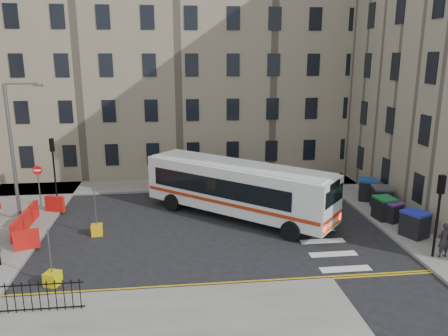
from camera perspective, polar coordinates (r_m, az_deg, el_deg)
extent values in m
plane|color=black|center=(25.85, 2.20, -7.46)|extent=(120.00, 120.00, 0.00)
cube|color=slate|center=(33.75, -10.21, -2.30)|extent=(36.00, 3.20, 0.15)
cube|color=slate|center=(31.97, 17.24, -3.67)|extent=(2.40, 26.00, 0.15)
cube|color=gray|center=(39.38, -11.64, 11.69)|extent=(38.00, 10.50, 16.00)
cylinder|color=black|center=(23.37, 25.99, -6.77)|extent=(0.12, 0.12, 3.20)
cube|color=black|center=(22.77, 26.54, -1.93)|extent=(0.28, 0.22, 0.90)
cylinder|color=black|center=(32.27, -21.24, -0.74)|extent=(0.12, 0.12, 3.20)
cube|color=black|center=(31.84, -21.57, 2.82)|extent=(0.28, 0.22, 0.90)
cylinder|color=#595B5E|center=(27.85, -25.90, 1.61)|extent=(0.20, 0.20, 8.00)
cube|color=#595B5E|center=(27.35, -26.83, 9.95)|extent=(0.50, 0.22, 0.14)
cylinder|color=#595B5E|center=(30.65, -22.98, -2.45)|extent=(0.08, 0.08, 2.40)
cube|color=red|center=(30.29, -23.25, 0.27)|extent=(0.60, 0.04, 0.60)
cube|color=red|center=(25.81, -25.49, -7.39)|extent=(0.25, 1.25, 1.00)
cube|color=red|center=(27.14, -24.50, -6.25)|extent=(0.25, 1.25, 1.00)
cube|color=red|center=(28.49, -23.62, -5.22)|extent=(0.25, 1.25, 1.00)
cube|color=red|center=(29.42, -21.23, -4.38)|extent=(1.26, 0.66, 1.00)
cube|color=red|center=(24.38, -24.42, -8.52)|extent=(1.26, 0.66, 1.00)
cube|color=silver|center=(26.48, 1.76, -2.50)|extent=(10.93, 10.07, 2.76)
cube|color=black|center=(25.61, -0.96, -2.57)|extent=(7.33, 6.44, 1.10)
cube|color=black|center=(27.83, 2.36, -1.20)|extent=(7.33, 6.44, 1.10)
cube|color=black|center=(30.01, -8.03, -0.08)|extent=(1.64, 1.86, 1.21)
cube|color=black|center=(23.74, 14.21, -3.55)|extent=(1.64, 1.86, 0.88)
cube|color=#9F2A0D|center=(25.58, 0.05, -4.66)|extent=(8.97, 7.88, 0.20)
cube|color=#9F2A0D|center=(27.80, 3.31, -3.12)|extent=(8.97, 7.88, 0.20)
cube|color=#FF0C0C|center=(23.25, 13.04, -7.75)|extent=(0.20, 0.22, 0.44)
cube|color=#FF0C0C|center=(25.20, 14.92, -6.13)|extent=(0.20, 0.22, 0.44)
cylinder|color=black|center=(28.20, -6.80, -4.48)|extent=(1.03, 0.96, 1.10)
cylinder|color=black|center=(30.22, -3.35, -3.12)|extent=(1.03, 0.96, 1.10)
cylinder|color=black|center=(23.83, 8.71, -8.13)|extent=(1.03, 0.96, 1.10)
cylinder|color=black|center=(26.18, 11.38, -6.17)|extent=(1.03, 0.96, 1.10)
cube|color=black|center=(25.84, 23.64, -6.84)|extent=(1.46, 1.55, 1.28)
cube|color=#1C279B|center=(25.61, 23.80, -5.37)|extent=(1.54, 1.62, 0.13)
cube|color=black|center=(27.70, 20.98, -5.41)|extent=(1.22, 1.30, 1.08)
cube|color=#60217E|center=(27.52, 21.09, -4.24)|extent=(1.28, 1.36, 0.11)
cube|color=black|center=(27.89, 20.18, -5.05)|extent=(1.13, 1.27, 1.22)
cube|color=#176930|center=(27.68, 20.30, -3.74)|extent=(1.19, 1.33, 0.13)
cube|color=black|center=(29.64, 19.88, -3.81)|extent=(1.30, 1.43, 1.31)
cube|color=#38383B|center=(29.44, 19.99, -2.47)|extent=(1.36, 1.50, 0.14)
cube|color=black|center=(31.20, 18.19, -2.78)|extent=(1.48, 1.57, 1.31)
cube|color=navy|center=(31.00, 18.29, -1.51)|extent=(1.55, 1.64, 0.14)
imported|color=black|center=(23.75, 26.77, -8.41)|extent=(0.68, 0.49, 1.75)
cube|color=#E0A20C|center=(25.36, -16.26, -7.76)|extent=(0.66, 0.66, 0.60)
cube|color=#C5B00B|center=(20.76, -21.48, -13.29)|extent=(0.77, 0.77, 0.60)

